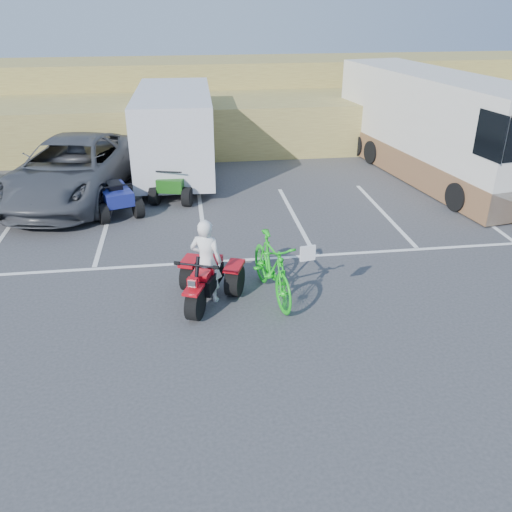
{
  "coord_description": "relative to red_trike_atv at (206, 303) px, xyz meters",
  "views": [
    {
      "loc": [
        -0.42,
        -9.46,
        5.93
      ],
      "look_at": [
        0.95,
        0.55,
        1.0
      ],
      "focal_mm": 38.0,
      "sensor_mm": 36.0,
      "label": 1
    }
  ],
  "objects": [
    {
      "name": "rv_motorhome",
      "position": [
        8.34,
        7.9,
        1.5
      ],
      "size": [
        4.0,
        9.86,
        3.45
      ],
      "rotation": [
        0.0,
        0.0,
        0.17
      ],
      "color": "silver",
      "rests_on": "ground"
    },
    {
      "name": "rider",
      "position": [
        0.05,
        0.14,
        0.92
      ],
      "size": [
        0.78,
        0.65,
        1.84
      ],
      "primitive_type": "imported",
      "rotation": [
        0.0,
        0.0,
        2.77
      ],
      "color": "white",
      "rests_on": "ground"
    },
    {
      "name": "cargo_trailer",
      "position": [
        -0.53,
        9.2,
        1.58
      ],
      "size": [
        2.67,
        6.33,
        2.92
      ],
      "rotation": [
        0.0,
        0.0,
        -0.03
      ],
      "color": "silver",
      "rests_on": "ground"
    },
    {
      "name": "red_trike_atv",
      "position": [
        0.0,
        0.0,
        0.0
      ],
      "size": [
        1.89,
        2.15,
        1.16
      ],
      "primitive_type": null,
      "rotation": [
        0.0,
        0.0,
        -0.37
      ],
      "color": "#B70A14",
      "rests_on": "ground"
    },
    {
      "name": "green_dirt_bike",
      "position": [
        1.43,
        0.09,
        0.7
      ],
      "size": [
        1.04,
        2.4,
        1.39
      ],
      "primitive_type": "imported",
      "rotation": [
        0.0,
        0.0,
        0.17
      ],
      "color": "#14BF19",
      "rests_on": "ground"
    },
    {
      "name": "grass_embankment",
      "position": [
        0.14,
        15.0,
        1.42
      ],
      "size": [
        40.0,
        8.5,
        3.1
      ],
      "color": "olive",
      "rests_on": "ground"
    },
    {
      "name": "quad_atv_green",
      "position": [
        -0.59,
        6.57,
        0.0
      ],
      "size": [
        1.68,
        1.99,
        1.12
      ],
      "primitive_type": null,
      "rotation": [
        0.0,
        0.0,
        -0.27
      ],
      "color": "#1A5613",
      "rests_on": "ground"
    },
    {
      "name": "ground",
      "position": [
        0.14,
        -0.48,
        0.0
      ],
      "size": [
        100.0,
        100.0,
        0.0
      ],
      "primitive_type": "plane",
      "color": "#3A3A3C",
      "rests_on": "ground"
    },
    {
      "name": "grey_pickup",
      "position": [
        -3.79,
        7.2,
        0.92
      ],
      "size": [
        4.23,
        7.1,
        1.85
      ],
      "primitive_type": "imported",
      "rotation": [
        0.0,
        0.0,
        -0.18
      ],
      "color": "#43454B",
      "rests_on": "ground"
    },
    {
      "name": "parking_stripes",
      "position": [
        1.01,
        3.59,
        0.0
      ],
      "size": [
        28.0,
        5.16,
        0.01
      ],
      "color": "white",
      "rests_on": "ground"
    },
    {
      "name": "quad_atv_blue",
      "position": [
        -2.34,
        5.5,
        0.0
      ],
      "size": [
        1.74,
        1.99,
        1.09
      ],
      "primitive_type": null,
      "rotation": [
        0.0,
        0.0,
        0.34
      ],
      "color": "navy",
      "rests_on": "ground"
    }
  ]
}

